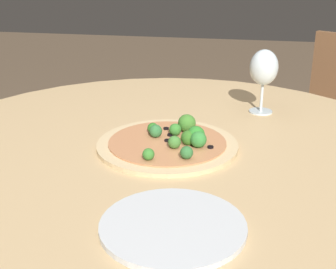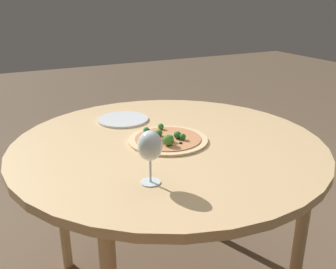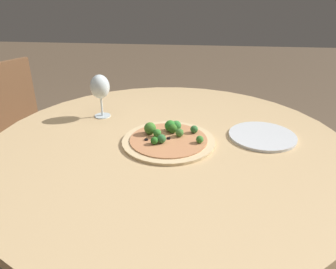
{
  "view_description": "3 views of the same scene",
  "coord_description": "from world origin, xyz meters",
  "views": [
    {
      "loc": [
        -0.98,
        -0.19,
        1.2
      ],
      "look_at": [
        0.0,
        -0.0,
        0.81
      ],
      "focal_mm": 50.0,
      "sensor_mm": 36.0,
      "label": 1
    },
    {
      "loc": [
        1.28,
        -0.64,
        1.35
      ],
      "look_at": [
        0.0,
        -0.0,
        0.81
      ],
      "focal_mm": 40.0,
      "sensor_mm": 36.0,
      "label": 2
    },
    {
      "loc": [
        -0.1,
        1.02,
        1.31
      ],
      "look_at": [
        0.0,
        -0.0,
        0.81
      ],
      "focal_mm": 35.0,
      "sensor_mm": 36.0,
      "label": 3
    }
  ],
  "objects": [
    {
      "name": "plate_near",
      "position": [
        -0.34,
        -0.07,
        0.78
      ],
      "size": [
        0.24,
        0.24,
        0.01
      ],
      "color": "silver",
      "rests_on": "dining_table"
    },
    {
      "name": "dining_table",
      "position": [
        0.0,
        0.0,
        0.71
      ],
      "size": [
        1.27,
        1.27,
        0.78
      ],
      "color": "tan",
      "rests_on": "ground_plane"
    },
    {
      "name": "wine_glass",
      "position": [
        0.3,
        -0.21,
        0.9
      ],
      "size": [
        0.08,
        0.08,
        0.18
      ],
      "color": "silver",
      "rests_on": "dining_table"
    },
    {
      "name": "pizza",
      "position": [
        0.0,
        -0.01,
        0.79
      ],
      "size": [
        0.33,
        0.33,
        0.06
      ],
      "color": "#DBBC89",
      "rests_on": "dining_table"
    }
  ]
}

